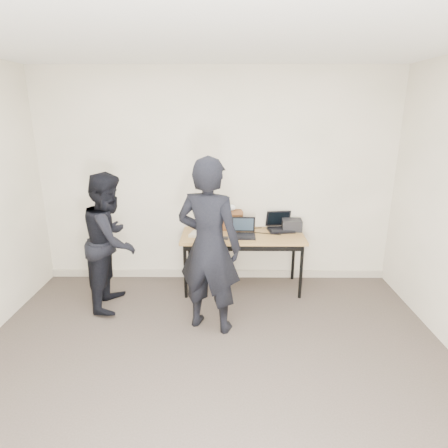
{
  "coord_description": "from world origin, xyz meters",
  "views": [
    {
      "loc": [
        0.14,
        -2.44,
        2.19
      ],
      "look_at": [
        0.1,
        1.6,
        0.95
      ],
      "focal_mm": 30.0,
      "sensor_mm": 36.0,
      "label": 1
    }
  ],
  "objects_px": {
    "laptop_right": "(280,226)",
    "leather_satchel": "(228,220)",
    "laptop_beige": "(202,231)",
    "person_observer": "(111,241)",
    "equipment_box": "(292,225)",
    "desk": "(243,239)",
    "person_typist": "(209,247)",
    "laptop_center": "(243,232)"
  },
  "relations": [
    {
      "from": "laptop_center",
      "to": "laptop_right",
      "type": "xyz_separation_m",
      "value": [
        0.48,
        0.24,
        0.0
      ]
    },
    {
      "from": "laptop_right",
      "to": "person_typist",
      "type": "xyz_separation_m",
      "value": [
        -0.85,
        -1.09,
        0.12
      ]
    },
    {
      "from": "person_observer",
      "to": "leather_satchel",
      "type": "bearing_deg",
      "value": -65.51
    },
    {
      "from": "desk",
      "to": "equipment_box",
      "type": "bearing_deg",
      "value": 16.8
    },
    {
      "from": "laptop_center",
      "to": "person_observer",
      "type": "distance_m",
      "value": 1.55
    },
    {
      "from": "laptop_right",
      "to": "person_observer",
      "type": "xyz_separation_m",
      "value": [
        -1.98,
        -0.6,
        0.0
      ]
    },
    {
      "from": "laptop_center",
      "to": "laptop_right",
      "type": "height_order",
      "value": "laptop_right"
    },
    {
      "from": "leather_satchel",
      "to": "person_observer",
      "type": "xyz_separation_m",
      "value": [
        -1.32,
        -0.62,
        -0.07
      ]
    },
    {
      "from": "laptop_right",
      "to": "person_observer",
      "type": "relative_size",
      "value": 0.23
    },
    {
      "from": "person_typist",
      "to": "laptop_center",
      "type": "bearing_deg",
      "value": -94.98
    },
    {
      "from": "laptop_center",
      "to": "person_observer",
      "type": "height_order",
      "value": "person_observer"
    },
    {
      "from": "laptop_beige",
      "to": "person_typist",
      "type": "height_order",
      "value": "person_typist"
    },
    {
      "from": "laptop_beige",
      "to": "laptop_center",
      "type": "relative_size",
      "value": 1.07
    },
    {
      "from": "leather_satchel",
      "to": "equipment_box",
      "type": "xyz_separation_m",
      "value": [
        0.81,
        -0.04,
        -0.06
      ]
    },
    {
      "from": "leather_satchel",
      "to": "person_typist",
      "type": "distance_m",
      "value": 1.13
    },
    {
      "from": "laptop_beige",
      "to": "equipment_box",
      "type": "height_order",
      "value": "laptop_beige"
    },
    {
      "from": "desk",
      "to": "person_typist",
      "type": "height_order",
      "value": "person_typist"
    },
    {
      "from": "laptop_beige",
      "to": "laptop_center",
      "type": "distance_m",
      "value": 0.51
    },
    {
      "from": "laptop_center",
      "to": "laptop_right",
      "type": "bearing_deg",
      "value": 28.39
    },
    {
      "from": "desk",
      "to": "leather_satchel",
      "type": "relative_size",
      "value": 3.98
    },
    {
      "from": "laptop_beige",
      "to": "laptop_right",
      "type": "xyz_separation_m",
      "value": [
        0.98,
        0.2,
        0.01
      ]
    },
    {
      "from": "laptop_center",
      "to": "person_observer",
      "type": "bearing_deg",
      "value": -165.59
    },
    {
      "from": "equipment_box",
      "to": "laptop_beige",
      "type": "bearing_deg",
      "value": -170.56
    },
    {
      "from": "desk",
      "to": "laptop_right",
      "type": "bearing_deg",
      "value": 22.55
    },
    {
      "from": "laptop_right",
      "to": "leather_satchel",
      "type": "distance_m",
      "value": 0.66
    },
    {
      "from": "equipment_box",
      "to": "person_typist",
      "type": "height_order",
      "value": "person_typist"
    },
    {
      "from": "laptop_beige",
      "to": "desk",
      "type": "bearing_deg",
      "value": 12.45
    },
    {
      "from": "laptop_center",
      "to": "equipment_box",
      "type": "height_order",
      "value": "laptop_center"
    },
    {
      "from": "desk",
      "to": "laptop_center",
      "type": "bearing_deg",
      "value": -84.94
    },
    {
      "from": "leather_satchel",
      "to": "laptop_right",
      "type": "bearing_deg",
      "value": -8.68
    },
    {
      "from": "laptop_right",
      "to": "equipment_box",
      "type": "relative_size",
      "value": 1.46
    },
    {
      "from": "laptop_beige",
      "to": "equipment_box",
      "type": "relative_size",
      "value": 1.3
    },
    {
      "from": "laptop_center",
      "to": "person_typist",
      "type": "height_order",
      "value": "person_typist"
    },
    {
      "from": "laptop_beige",
      "to": "person_observer",
      "type": "bearing_deg",
      "value": -145.24
    },
    {
      "from": "person_observer",
      "to": "equipment_box",
      "type": "bearing_deg",
      "value": -75.36
    },
    {
      "from": "laptop_right",
      "to": "person_typist",
      "type": "height_order",
      "value": "person_typist"
    },
    {
      "from": "laptop_right",
      "to": "person_observer",
      "type": "distance_m",
      "value": 2.07
    },
    {
      "from": "laptop_beige",
      "to": "person_typist",
      "type": "bearing_deg",
      "value": -68.81
    },
    {
      "from": "desk",
      "to": "laptop_beige",
      "type": "height_order",
      "value": "laptop_beige"
    },
    {
      "from": "person_observer",
      "to": "desk",
      "type": "bearing_deg",
      "value": -75.99
    },
    {
      "from": "equipment_box",
      "to": "leather_satchel",
      "type": "bearing_deg",
      "value": 177.47
    },
    {
      "from": "desk",
      "to": "laptop_center",
      "type": "xyz_separation_m",
      "value": [
        0.0,
        -0.04,
        0.11
      ]
    }
  ]
}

